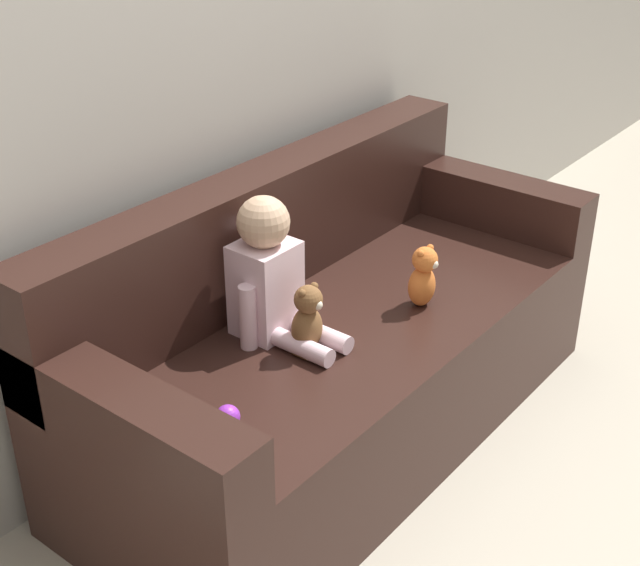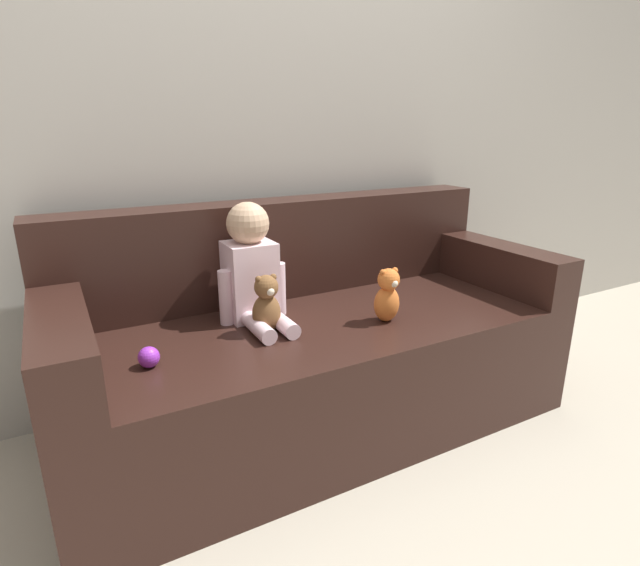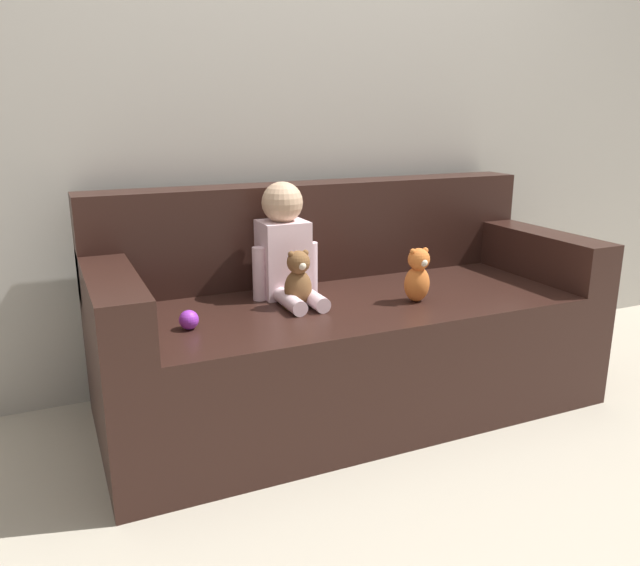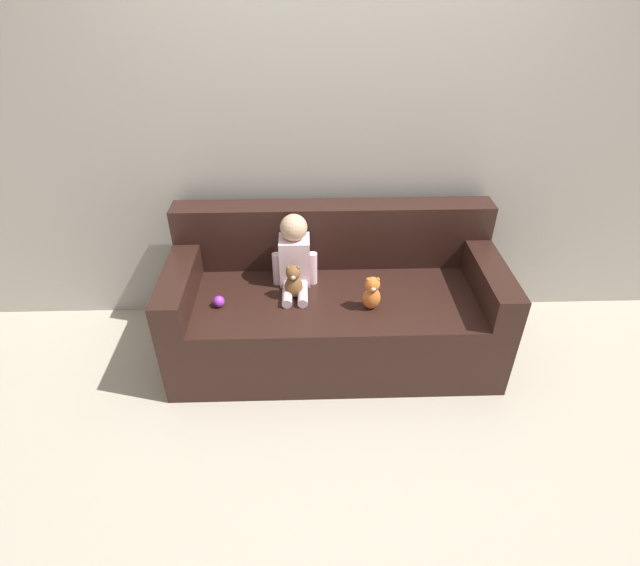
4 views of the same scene
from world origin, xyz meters
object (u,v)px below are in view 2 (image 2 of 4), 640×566
toy_ball (149,357)px  teddy_bear_brown (267,306)px  couch (314,346)px  person_baby (252,270)px  plush_toy_side (387,295)px

toy_ball → teddy_bear_brown: bearing=10.2°
couch → teddy_bear_brown: couch is taller
couch → person_baby: person_baby is taller
person_baby → toy_ball: (-0.43, -0.23, -0.16)m
plush_toy_side → toy_ball: 0.85m
couch → toy_ball: bearing=-165.3°
teddy_bear_brown → plush_toy_side: bearing=-15.4°
person_baby → couch: bearing=-12.9°
person_baby → teddy_bear_brown: bearing=-92.5°
teddy_bear_brown → person_baby: bearing=87.5°
couch → toy_ball: size_ratio=29.73×
toy_ball → couch: bearing=14.7°
couch → plush_toy_side: (0.19, -0.22, 0.25)m
toy_ball → plush_toy_side: bearing=-2.9°
couch → toy_ball: (-0.66, -0.17, 0.18)m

